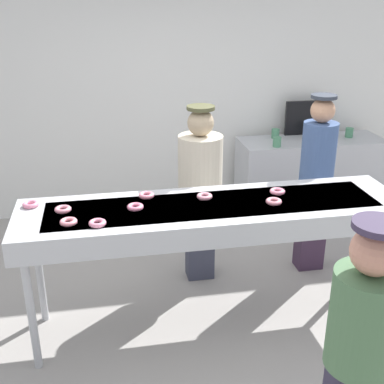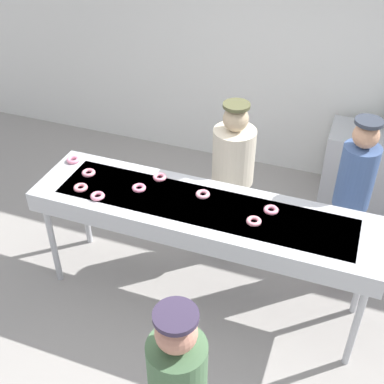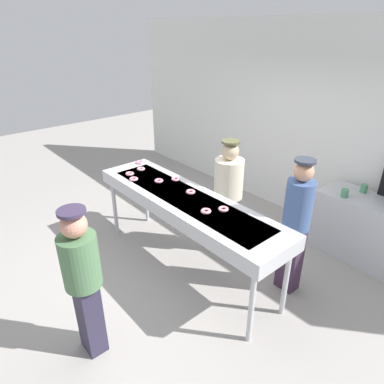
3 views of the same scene
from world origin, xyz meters
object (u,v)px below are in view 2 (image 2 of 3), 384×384
Objects in this scene: worker_baker at (233,170)px; worker_assistant at (351,198)px; strawberry_donut_6 at (203,194)px; paper_cup_2 at (377,123)px; strawberry_donut_5 at (139,188)px; strawberry_donut_1 at (160,177)px; strawberry_donut_0 at (98,196)px; strawberry_donut_3 at (271,210)px; strawberry_donut_4 at (89,173)px; fryer_conveyor at (203,214)px; paper_cup_1 at (364,136)px; strawberry_donut_2 at (81,188)px; strawberry_donut_7 at (73,160)px; strawberry_donut_8 at (254,221)px.

worker_assistant is at bearing -167.61° from worker_baker.
strawberry_donut_6 is 2.32m from paper_cup_2.
strawberry_donut_1 is at bearing 63.85° from strawberry_donut_5.
strawberry_donut_0 and strawberry_donut_3 have the same top height.
strawberry_donut_4 is 1.28m from worker_baker.
strawberry_donut_0 is (-0.83, -0.20, 0.10)m from fryer_conveyor.
paper_cup_1 is (1.67, 1.72, -0.11)m from strawberry_donut_5.
worker_assistant is 1.07m from paper_cup_1.
strawberry_donut_2 is 2.27m from worker_assistant.
strawberry_donut_0 is at bearing -140.83° from strawberry_donut_5.
worker_baker reaches higher than paper_cup_1.
paper_cup_1 is at bearing 70.28° from strawberry_donut_3.
strawberry_donut_2 is 1.00× the size of strawberry_donut_3.
strawberry_donut_1 is 0.66m from strawberry_donut_2.
strawberry_donut_1 and strawberry_donut_5 have the same top height.
strawberry_donut_3 and strawberry_donut_7 have the same top height.
strawberry_donut_3 is (1.54, 0.26, 0.00)m from strawberry_donut_2.
strawberry_donut_5 is at bearing -134.08° from paper_cup_1.
strawberry_donut_1 is at bearing 173.69° from strawberry_donut_3.
strawberry_donut_6 is (1.02, 0.05, 0.00)m from strawberry_donut_4.
strawberry_donut_8 is 0.07× the size of worker_assistant.
strawberry_donut_6 is at bearing -125.28° from paper_cup_1.
strawberry_donut_2 and strawberry_donut_7 have the same top height.
strawberry_donut_8 is 0.87m from worker_baker.
strawberry_donut_5 is 0.92m from worker_baker.
worker_baker is at bearing -130.30° from paper_cup_2.
fryer_conveyor is at bearing -120.19° from paper_cup_2.
strawberry_donut_2 is (-0.55, -0.36, 0.00)m from strawberry_donut_1.
fryer_conveyor is 1.77× the size of worker_baker.
strawberry_donut_8 is at bearing -9.02° from fryer_conveyor.
strawberry_donut_8 is (-0.09, -0.18, 0.00)m from strawberry_donut_3.
strawberry_donut_7 is (-0.83, -0.02, 0.00)m from strawberry_donut_1.
strawberry_donut_5 is at bearing -14.07° from strawberry_donut_7.
strawberry_donut_7 is at bearing 165.93° from strawberry_donut_5.
strawberry_donut_1 is 1.07× the size of paper_cup_1.
strawberry_donut_2 is 0.44m from strawberry_donut_7.
strawberry_donut_1 is 0.99m from strawberry_donut_3.
strawberry_donut_3 reaches higher than paper_cup_1.
worker_assistant is (2.39, 0.47, -0.13)m from strawberry_donut_7.
strawberry_donut_4 is 1.00× the size of strawberry_donut_8.
strawberry_donut_5 reaches higher than fryer_conveyor.
strawberry_donut_1 is at bearing 33.40° from strawberry_donut_2.
fryer_conveyor is at bearing 100.25° from worker_baker.
strawberry_donut_1 is 0.62m from strawberry_donut_4.
strawberry_donut_0 and strawberry_donut_4 have the same top height.
strawberry_donut_0 is 0.36m from strawberry_donut_4.
fryer_conveyor is 0.52m from strawberry_donut_1.
paper_cup_1 is at bearing 45.92° from strawberry_donut_5.
worker_baker is 1.05m from worker_assistant.
worker_baker reaches higher than strawberry_donut_1.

